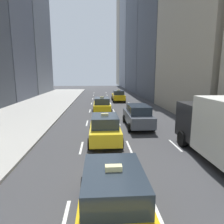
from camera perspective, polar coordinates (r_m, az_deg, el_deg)
sidewalk_left at (r=25.70m, az=-21.58°, el=0.66°), size 8.00×66.00×0.15m
lane_markings at (r=20.64m, az=1.10°, el=-1.08°), size 5.72×56.00×0.01m
building_row_right at (r=48.80m, az=10.31°, el=23.61°), size 6.00×96.39×35.14m
taxi_lead at (r=12.58m, az=-2.08°, el=-4.63°), size 2.02×4.40×1.87m
taxi_second at (r=31.92m, az=1.83°, el=4.67°), size 2.02×4.40×1.87m
taxi_third at (r=6.01m, az=0.29°, el=-22.75°), size 2.02×4.40×1.87m
taxi_fourth at (r=22.02m, az=-2.89°, el=1.97°), size 2.02×4.40×1.87m
sedan_silver_behind at (r=16.33m, az=7.37°, el=-1.03°), size 2.02×4.85×1.80m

